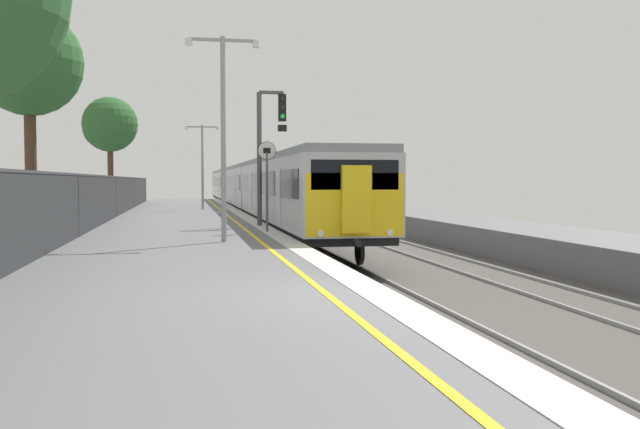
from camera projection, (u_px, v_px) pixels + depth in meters
ground at (518, 329)px, 10.80m from camera, size 17.40×110.00×1.21m
commuter_train_at_platform at (250, 186)px, 48.61m from camera, size 2.83×61.49×3.81m
signal_gantry at (267, 142)px, 25.87m from camera, size 1.10×0.24×4.96m
speed_limit_sign at (267, 175)px, 22.68m from camera, size 0.59×0.08×2.93m
platform_lamp_mid at (223, 121)px, 18.97m from camera, size 2.00×0.20×5.54m
platform_lamp_far at (202, 159)px, 40.67m from camera, size 2.00×0.20×4.87m
background_tree_left at (108, 126)px, 38.47m from camera, size 3.01×3.01×6.25m
background_tree_centre at (27, 67)px, 20.25m from camera, size 3.07×3.07×6.60m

